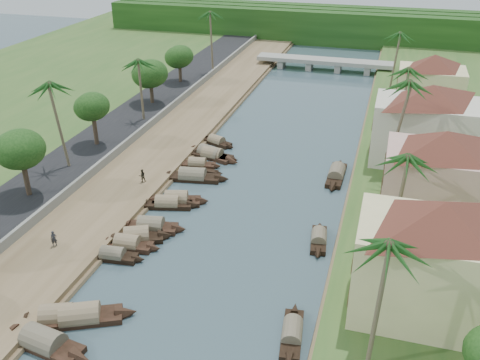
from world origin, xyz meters
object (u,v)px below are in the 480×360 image
(bridge, at_px, (324,62))
(building_near, at_px, (435,258))
(sampan_0, at_px, (44,342))
(sampan_1, at_px, (57,317))
(person_near, at_px, (54,239))

(bridge, distance_m, building_near, 76.54)
(bridge, bearing_deg, building_near, -75.61)
(building_near, distance_m, sampan_0, 31.05)
(bridge, distance_m, sampan_1, 82.95)
(sampan_1, relative_size, person_near, 4.67)
(building_near, height_order, sampan_1, building_near)
(sampan_0, bearing_deg, sampan_1, 112.57)
(person_near, bearing_deg, sampan_0, -94.40)
(bridge, height_order, building_near, building_near)
(bridge, relative_size, sampan_1, 3.62)
(building_near, bearing_deg, bridge, 104.39)
(sampan_0, xyz_separation_m, sampan_1, (-0.68, 2.82, -0.00))
(sampan_0, distance_m, sampan_1, 2.90)
(building_near, bearing_deg, person_near, 179.58)
(sampan_1, bearing_deg, bridge, 60.85)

